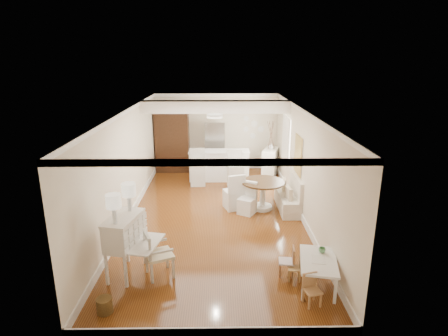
{
  "coord_description": "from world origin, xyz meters",
  "views": [
    {
      "loc": [
        0.1,
        -9.17,
        4.07
      ],
      "look_at": [
        0.23,
        0.3,
        1.25
      ],
      "focal_mm": 30.0,
      "sensor_mm": 36.0,
      "label": 1
    }
  ],
  "objects_px": {
    "secretary_bureau": "(125,246)",
    "slip_chair_far": "(234,191)",
    "wicker_basket": "(105,305)",
    "sideboard": "(270,162)",
    "breakfast_counter": "(219,165)",
    "pantry_cabinet": "(172,140)",
    "kids_chair_a": "(294,268)",
    "kids_chair_b": "(286,261)",
    "dining_table": "(263,195)",
    "slip_chair_near": "(247,198)",
    "gustavian_armchair": "(159,254)",
    "kids_chair_c": "(312,290)",
    "fridge": "(225,147)",
    "kids_table": "(318,273)",
    "bar_stool_left": "(198,167)",
    "bar_stool_right": "(235,169)"
  },
  "relations": [
    {
      "from": "gustavian_armchair",
      "to": "bar_stool_right",
      "type": "distance_m",
      "value": 5.37
    },
    {
      "from": "gustavian_armchair",
      "to": "bar_stool_left",
      "type": "bearing_deg",
      "value": -28.43
    },
    {
      "from": "secretary_bureau",
      "to": "slip_chair_far",
      "type": "distance_m",
      "value": 3.94
    },
    {
      "from": "gustavian_armchair",
      "to": "kids_chair_b",
      "type": "xyz_separation_m",
      "value": [
        2.44,
        -0.02,
        -0.16
      ]
    },
    {
      "from": "breakfast_counter",
      "to": "pantry_cabinet",
      "type": "distance_m",
      "value": 2.11
    },
    {
      "from": "wicker_basket",
      "to": "pantry_cabinet",
      "type": "distance_m",
      "value": 8.12
    },
    {
      "from": "secretary_bureau",
      "to": "wicker_basket",
      "type": "distance_m",
      "value": 1.26
    },
    {
      "from": "dining_table",
      "to": "slip_chair_far",
      "type": "bearing_deg",
      "value": 175.23
    },
    {
      "from": "wicker_basket",
      "to": "gustavian_armchair",
      "type": "bearing_deg",
      "value": 55.65
    },
    {
      "from": "kids_chair_a",
      "to": "bar_stool_left",
      "type": "height_order",
      "value": "bar_stool_left"
    },
    {
      "from": "kids_chair_c",
      "to": "fridge",
      "type": "relative_size",
      "value": 0.31
    },
    {
      "from": "breakfast_counter",
      "to": "bar_stool_right",
      "type": "bearing_deg",
      "value": -56.33
    },
    {
      "from": "kids_chair_c",
      "to": "gustavian_armchair",
      "type": "bearing_deg",
      "value": 145.34
    },
    {
      "from": "slip_chair_far",
      "to": "pantry_cabinet",
      "type": "bearing_deg",
      "value": -78.59
    },
    {
      "from": "wicker_basket",
      "to": "breakfast_counter",
      "type": "relative_size",
      "value": 0.13
    },
    {
      "from": "pantry_cabinet",
      "to": "fridge",
      "type": "distance_m",
      "value": 1.92
    },
    {
      "from": "gustavian_armchair",
      "to": "kids_chair_c",
      "type": "xyz_separation_m",
      "value": [
        2.72,
        -0.94,
        -0.18
      ]
    },
    {
      "from": "wicker_basket",
      "to": "slip_chair_near",
      "type": "relative_size",
      "value": 0.31
    },
    {
      "from": "pantry_cabinet",
      "to": "sideboard",
      "type": "xyz_separation_m",
      "value": [
        3.51,
        -0.6,
        -0.67
      ]
    },
    {
      "from": "secretary_bureau",
      "to": "wicker_basket",
      "type": "relative_size",
      "value": 4.57
    },
    {
      "from": "wicker_basket",
      "to": "fridge",
      "type": "xyz_separation_m",
      "value": [
        2.1,
        8.03,
        0.77
      ]
    },
    {
      "from": "dining_table",
      "to": "slip_chair_near",
      "type": "xyz_separation_m",
      "value": [
        -0.45,
        -0.3,
        0.03
      ]
    },
    {
      "from": "kids_chair_c",
      "to": "slip_chair_far",
      "type": "xyz_separation_m",
      "value": [
        -1.17,
        4.27,
        0.23
      ]
    },
    {
      "from": "kids_chair_a",
      "to": "pantry_cabinet",
      "type": "xyz_separation_m",
      "value": [
        -3.11,
        7.15,
        0.9
      ]
    },
    {
      "from": "kids_chair_c",
      "to": "breakfast_counter",
      "type": "relative_size",
      "value": 0.27
    },
    {
      "from": "secretary_bureau",
      "to": "sideboard",
      "type": "height_order",
      "value": "secretary_bureau"
    },
    {
      "from": "kids_chair_c",
      "to": "dining_table",
      "type": "height_order",
      "value": "dining_table"
    },
    {
      "from": "kids_table",
      "to": "kids_chair_a",
      "type": "distance_m",
      "value": 0.43
    },
    {
      "from": "breakfast_counter",
      "to": "pantry_cabinet",
      "type": "height_order",
      "value": "pantry_cabinet"
    },
    {
      "from": "slip_chair_far",
      "to": "wicker_basket",
      "type": "bearing_deg",
      "value": 43.81
    },
    {
      "from": "kids_chair_a",
      "to": "gustavian_armchair",
      "type": "bearing_deg",
      "value": -86.77
    },
    {
      "from": "kids_chair_c",
      "to": "pantry_cabinet",
      "type": "relative_size",
      "value": 0.24
    },
    {
      "from": "secretary_bureau",
      "to": "slip_chair_far",
      "type": "xyz_separation_m",
      "value": [
        2.2,
        3.27,
        -0.09
      ]
    },
    {
      "from": "kids_table",
      "to": "sideboard",
      "type": "xyz_separation_m",
      "value": [
        0.01,
        6.74,
        0.21
      ]
    },
    {
      "from": "slip_chair_near",
      "to": "bar_stool_right",
      "type": "bearing_deg",
      "value": 126.7
    },
    {
      "from": "gustavian_armchair",
      "to": "kids_chair_b",
      "type": "height_order",
      "value": "gustavian_armchair"
    },
    {
      "from": "breakfast_counter",
      "to": "sideboard",
      "type": "height_order",
      "value": "breakfast_counter"
    },
    {
      "from": "dining_table",
      "to": "kids_chair_b",
      "type": "bearing_deg",
      "value": -88.38
    },
    {
      "from": "dining_table",
      "to": "slip_chair_near",
      "type": "height_order",
      "value": "slip_chair_near"
    },
    {
      "from": "secretary_bureau",
      "to": "wicker_basket",
      "type": "height_order",
      "value": "secretary_bureau"
    },
    {
      "from": "kids_chair_a",
      "to": "kids_chair_c",
      "type": "height_order",
      "value": "kids_chair_c"
    },
    {
      "from": "kids_table",
      "to": "wicker_basket",
      "type": "bearing_deg",
      "value": -169.14
    },
    {
      "from": "slip_chair_far",
      "to": "pantry_cabinet",
      "type": "xyz_separation_m",
      "value": [
        -2.1,
        3.63,
        0.64
      ]
    },
    {
      "from": "gustavian_armchair",
      "to": "sideboard",
      "type": "distance_m",
      "value": 7.01
    },
    {
      "from": "secretary_bureau",
      "to": "slip_chair_near",
      "type": "distance_m",
      "value": 3.86
    },
    {
      "from": "gustavian_armchair",
      "to": "wicker_basket",
      "type": "xyz_separation_m",
      "value": [
        -0.75,
        -1.1,
        -0.33
      ]
    },
    {
      "from": "slip_chair_near",
      "to": "fridge",
      "type": "xyz_separation_m",
      "value": [
        -0.55,
        3.96,
        0.47
      ]
    },
    {
      "from": "wicker_basket",
      "to": "sideboard",
      "type": "bearing_deg",
      "value": 63.53
    },
    {
      "from": "kids_chair_a",
      "to": "kids_chair_b",
      "type": "relative_size",
      "value": 0.84
    },
    {
      "from": "kids_chair_a",
      "to": "bar_stool_left",
      "type": "bearing_deg",
      "value": -151.7
    }
  ]
}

